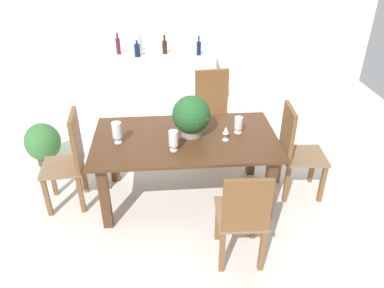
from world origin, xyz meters
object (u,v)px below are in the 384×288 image
chair_near_right (243,215)px  kitchen_counter (155,83)px  wine_bottle_dark (165,47)px  crystal_vase_right (117,131)px  wine_bottle_green (199,48)px  wine_glass (226,131)px  wine_bottle_tall (118,46)px  crystal_vase_center_near (238,124)px  dining_table (185,148)px  crystal_vase_left (173,139)px  chair_foot_end (295,148)px  flower_centerpiece (191,116)px  chair_head_end (70,157)px  potted_plant_floor (43,143)px  wine_bottle_amber (137,50)px  chair_far_right (213,110)px  wine_bottle_clear (139,44)px

chair_near_right → kitchen_counter: 3.24m
wine_bottle_dark → crystal_vase_right: bearing=-102.6°
kitchen_counter → wine_bottle_green: size_ratio=6.52×
wine_glass → wine_bottle_tall: 2.61m
kitchen_counter → wine_bottle_green: (0.65, -0.14, 0.56)m
wine_bottle_green → kitchen_counter: bearing=167.5°
crystal_vase_center_near → dining_table: bearing=-173.9°
crystal_vase_left → crystal_vase_center_near: (0.66, 0.29, -0.02)m
crystal_vase_right → wine_bottle_dark: (0.50, 2.23, 0.16)m
crystal_vase_right → kitchen_counter: 2.33m
wine_bottle_tall → chair_foot_end: bearing=-48.4°
flower_centerpiece → wine_glass: flower_centerpiece is taller
chair_foot_end → wine_bottle_green: size_ratio=3.71×
chair_head_end → wine_bottle_dark: 2.44m
potted_plant_floor → wine_bottle_amber: bearing=48.9°
crystal_vase_right → chair_far_right: bearing=43.4°
chair_head_end → crystal_vase_left: (1.02, -0.24, 0.30)m
chair_far_right → crystal_vase_center_near: bearing=-85.5°
chair_foot_end → wine_glass: bearing=100.4°
dining_table → wine_bottle_dark: bearing=94.0°
kitchen_counter → wine_bottle_amber: size_ratio=7.85×
chair_foot_end → crystal_vase_right: 1.82m
kitchen_counter → wine_bottle_clear: 0.62m
chair_near_right → wine_bottle_tall: size_ratio=3.14×
chair_foot_end → flower_centerpiece: size_ratio=2.48×
dining_table → flower_centerpiece: flower_centerpiece is taller
kitchen_counter → wine_bottle_amber: (-0.23, -0.15, 0.55)m
chair_near_right → wine_bottle_clear: (-0.93, 3.25, 0.51)m
chair_far_right → chair_head_end: bearing=-152.8°
wine_bottle_amber → wine_bottle_green: bearing=0.1°
kitchen_counter → wine_bottle_dark: bearing=-13.4°
chair_far_right → crystal_vase_left: 1.32m
flower_centerpiece → wine_bottle_amber: bearing=106.8°
wine_bottle_clear → chair_far_right: bearing=-55.8°
wine_glass → wine_bottle_dark: bearing=103.5°
dining_table → wine_bottle_tall: wine_bottle_tall is taller
crystal_vase_right → kitchen_counter: bearing=81.6°
crystal_vase_right → wine_bottle_green: wine_bottle_green is taller
wine_bottle_green → crystal_vase_left: bearing=-101.2°
crystal_vase_center_near → wine_glass: crystal_vase_center_near is taller
crystal_vase_right → kitchen_counter: (0.34, 2.27, -0.41)m
crystal_vase_center_near → chair_near_right: bearing=-97.5°
chair_foot_end → chair_head_end: size_ratio=0.99×
wine_bottle_amber → flower_centerpiece: bearing=-73.2°
kitchen_counter → wine_bottle_clear: bearing=156.2°
crystal_vase_center_near → wine_bottle_tall: bearing=122.2°
kitchen_counter → wine_bottle_dark: (0.16, -0.04, 0.56)m
chair_foot_end → wine_bottle_clear: 2.89m
chair_head_end → flower_centerpiece: size_ratio=2.51×
kitchen_counter → wine_bottle_tall: 0.78m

